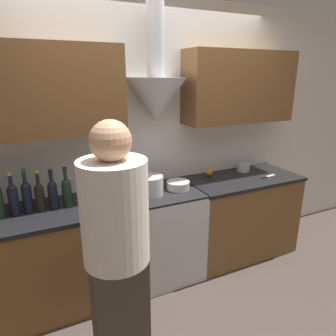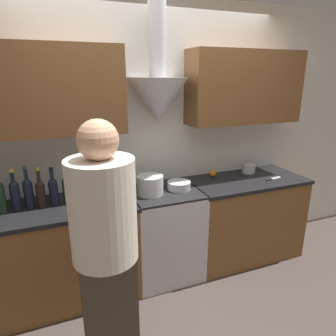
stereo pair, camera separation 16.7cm
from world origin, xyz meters
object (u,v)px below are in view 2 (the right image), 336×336
mixing_bowl (179,185)px  wine_bottle_4 (0,195)px  wine_bottle_8 (53,190)px  person_foreground_left (106,253)px  wine_bottle_7 (41,192)px  saucepan (249,169)px  wine_bottle_9 (67,189)px  wine_bottle_6 (28,192)px  stove_range (164,232)px  wine_bottle_5 (15,194)px  orange_fruit (213,173)px  stock_pot (150,185)px

mixing_bowl → wine_bottle_4: bearing=178.4°
wine_bottle_8 → person_foreground_left: person_foreground_left is taller
wine_bottle_7 → saucepan: size_ratio=2.35×
wine_bottle_4 → wine_bottle_9: size_ratio=1.08×
mixing_bowl → wine_bottle_6: bearing=177.6°
stove_range → wine_bottle_6: wine_bottle_6 is taller
wine_bottle_5 → person_foreground_left: size_ratio=0.20×
wine_bottle_5 → saucepan: 2.30m
stove_range → wine_bottle_6: (-1.14, 0.04, 0.58)m
wine_bottle_5 → wine_bottle_6: (0.09, 0.01, 0.00)m
wine_bottle_6 → mixing_bowl: size_ratio=1.62×
wine_bottle_6 → saucepan: 2.21m
person_foreground_left → mixing_bowl: bearing=46.6°
wine_bottle_7 → wine_bottle_4: bearing=179.9°
wine_bottle_6 → wine_bottle_7: wine_bottle_6 is taller
wine_bottle_8 → wine_bottle_5: bearing=179.0°
stove_range → orange_fruit: bearing=17.0°
wine_bottle_9 → stock_pot: wine_bottle_9 is taller
mixing_bowl → person_foreground_left: bearing=-133.4°
person_foreground_left → saucepan: bearing=31.4°
saucepan → stove_range: bearing=-171.3°
wine_bottle_9 → stock_pot: bearing=-4.3°
stock_pot → orange_fruit: 0.81m
wine_bottle_5 → wine_bottle_7: (0.18, -0.00, -0.01)m
wine_bottle_5 → wine_bottle_6: wine_bottle_6 is taller
stove_range → wine_bottle_8: 1.11m
stove_range → wine_bottle_6: size_ratio=2.50×
saucepan → mixing_bowl: bearing=-168.9°
stove_range → wine_bottle_7: wine_bottle_7 is taller
orange_fruit → wine_bottle_5: bearing=-175.0°
wine_bottle_6 → wine_bottle_8: (0.19, -0.01, -0.01)m
stove_range → saucepan: (1.06, 0.16, 0.49)m
wine_bottle_4 → wine_bottle_8: (0.39, -0.00, -0.01)m
wine_bottle_6 → wine_bottle_9: 0.30m
mixing_bowl → person_foreground_left: (-0.85, -0.90, 0.02)m
wine_bottle_9 → mixing_bowl: bearing=-2.2°
wine_bottle_8 → mixing_bowl: bearing=-2.1°
saucepan → wine_bottle_8: bearing=-176.1°
stock_pot → stove_range: bearing=12.6°
wine_bottle_7 → mixing_bowl: 1.20m
wine_bottle_5 → saucepan: (2.30, 0.13, -0.09)m
wine_bottle_4 → wine_bottle_7: bearing=-0.1°
wine_bottle_4 → stove_range: bearing=-1.1°
wine_bottle_9 → wine_bottle_6: bearing=176.8°
wine_bottle_8 → person_foreground_left: size_ratio=0.19×
stock_pot → person_foreground_left: (-0.56, -0.88, -0.03)m
wine_bottle_7 → person_foreground_left: (0.35, -0.94, -0.08)m
orange_fruit → saucepan: bearing=-3.9°
person_foreground_left → stock_pot: bearing=57.7°
wine_bottle_5 → stock_pot: bearing=-3.2°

